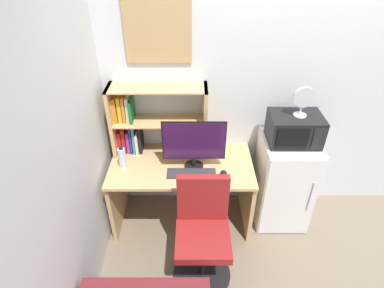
# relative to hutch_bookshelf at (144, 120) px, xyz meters

# --- Properties ---
(wall_back) EXTENTS (6.40, 0.04, 2.60)m
(wall_back) POSITION_rel_hutch_bookshelf_xyz_m (1.63, 0.14, 0.24)
(wall_back) COLOR silver
(wall_back) RESTS_ON ground_plane
(wall_left) EXTENTS (0.04, 4.40, 2.60)m
(wall_left) POSITION_rel_hutch_bookshelf_xyz_m (-0.39, -1.48, 0.24)
(wall_left) COLOR silver
(wall_left) RESTS_ON ground_plane
(desk) EXTENTS (1.32, 0.68, 0.72)m
(desk) POSITION_rel_hutch_bookshelf_xyz_m (0.34, -0.22, -0.55)
(desk) COLOR tan
(desk) RESTS_ON ground_plane
(hutch_bookshelf) EXTENTS (0.88, 0.26, 0.68)m
(hutch_bookshelf) POSITION_rel_hutch_bookshelf_xyz_m (0.00, 0.00, 0.00)
(hutch_bookshelf) COLOR tan
(hutch_bookshelf) RESTS_ON desk
(monitor) EXTENTS (0.56, 0.17, 0.48)m
(monitor) POSITION_rel_hutch_bookshelf_xyz_m (0.46, -0.26, -0.08)
(monitor) COLOR black
(monitor) RESTS_ON desk
(keyboard) EXTENTS (0.43, 0.13, 0.02)m
(keyboard) POSITION_rel_hutch_bookshelf_xyz_m (0.44, -0.37, -0.33)
(keyboard) COLOR #333338
(keyboard) RESTS_ON desk
(computer_mouse) EXTENTS (0.06, 0.10, 0.04)m
(computer_mouse) POSITION_rel_hutch_bookshelf_xyz_m (0.72, -0.39, -0.32)
(computer_mouse) COLOR black
(computer_mouse) RESTS_ON desk
(water_bottle) EXTENTS (0.07, 0.07, 0.22)m
(water_bottle) POSITION_rel_hutch_bookshelf_xyz_m (-0.18, -0.26, -0.24)
(water_bottle) COLOR silver
(water_bottle) RESTS_ON desk
(mini_fridge) EXTENTS (0.50, 0.54, 0.95)m
(mini_fridge) POSITION_rel_hutch_bookshelf_xyz_m (1.34, -0.17, -0.59)
(mini_fridge) COLOR white
(mini_fridge) RESTS_ON ground_plane
(microwave) EXTENTS (0.45, 0.33, 0.26)m
(microwave) POSITION_rel_hutch_bookshelf_xyz_m (1.34, -0.17, 0.01)
(microwave) COLOR black
(microwave) RESTS_ON mini_fridge
(desk_fan) EXTENTS (0.18, 0.11, 0.27)m
(desk_fan) POSITION_rel_hutch_bookshelf_xyz_m (1.36, -0.18, 0.30)
(desk_fan) COLOR silver
(desk_fan) RESTS_ON microwave
(desk_chair) EXTENTS (0.50, 0.50, 0.97)m
(desk_chair) POSITION_rel_hutch_bookshelf_xyz_m (0.53, -0.83, -0.63)
(desk_chair) COLOR black
(desk_chair) RESTS_ON ground_plane
(wall_corkboard) EXTENTS (0.55, 0.02, 0.54)m
(wall_corkboard) POSITION_rel_hutch_bookshelf_xyz_m (0.16, 0.11, 0.78)
(wall_corkboard) COLOR tan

